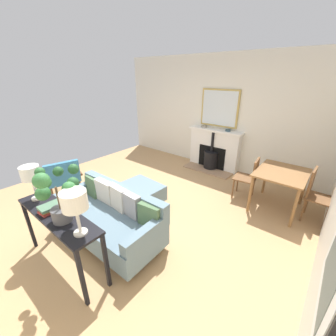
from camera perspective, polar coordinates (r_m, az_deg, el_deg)
name	(u,v)px	position (r m, az deg, el deg)	size (l,w,h in m)	color
ground_plane	(139,207)	(4.11, -7.86, -10.37)	(5.52, 5.61, 0.01)	tan
wall_left	(215,114)	(5.71, 12.38, 14.08)	(0.12, 5.61, 2.76)	silver
fireplace	(213,151)	(5.69, 12.05, 4.38)	(0.62, 1.40, 1.03)	#9E7A5B
mirror_over_mantel	(219,108)	(5.54, 13.62, 15.33)	(0.04, 0.97, 0.89)	tan
mantel_bowl_near	(204,126)	(5.70, 9.59, 10.93)	(0.15, 0.15, 0.04)	#9E9384
mantel_bowl_far	(228,130)	(5.41, 15.79, 9.71)	(0.13, 0.13, 0.05)	#334C56
sofa	(110,216)	(3.36, -15.28, -12.42)	(0.82, 1.76, 0.79)	#B2B2B7
ottoman	(143,191)	(4.14, -6.80, -6.22)	(0.60, 0.82, 0.38)	#B2B2B7
armchair_accent	(63,176)	(4.67, -26.42, -1.99)	(0.80, 0.72, 0.80)	brown
console_table	(59,222)	(2.92, -27.27, -12.68)	(0.35, 1.41, 0.79)	black
table_lamp_near_end	(31,174)	(3.16, -32.92, -1.43)	(0.23, 0.23, 0.46)	beige
table_lamp_far_end	(74,202)	(2.24, -23.80, -8.34)	(0.25, 0.25, 0.49)	beige
potted_plant	(57,192)	(2.50, -27.70, -5.80)	(0.50, 0.54, 0.67)	#4C4C51
book_stack	(51,207)	(2.93, -28.84, -9.26)	(0.29, 0.22, 0.08)	#B23833
dining_table	(281,177)	(4.24, 28.07, -2.17)	(0.96, 0.80, 0.74)	olive
dining_chair_near_fireplace	(250,176)	(4.41, 21.08, -1.91)	(0.44, 0.44, 0.85)	brown
dining_chair_by_back_wall	(315,192)	(4.25, 34.70, -5.25)	(0.41, 0.41, 0.91)	brown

